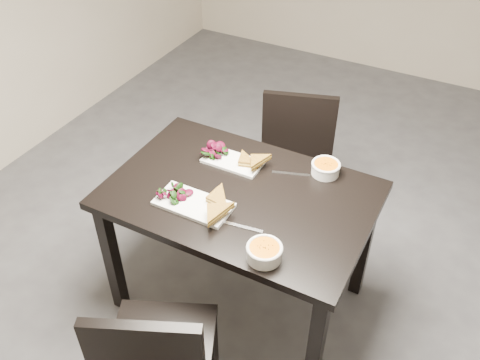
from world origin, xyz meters
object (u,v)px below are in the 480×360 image
Objects in this scene: soup_bowl_near at (264,252)px; chair_far at (295,160)px; soup_bowl_far at (326,168)px; table at (240,208)px; plate_near at (194,204)px; plate_far at (233,162)px; chair_near at (156,357)px.

chair_far is at bearing 105.26° from soup_bowl_near.
table is at bearing -133.74° from soup_bowl_far.
soup_bowl_far is (0.29, 0.31, 0.13)m from table.
soup_bowl_far reaches higher than plate_near.
chair_far reaches higher than soup_bowl_near.
plate_near is (-0.14, -0.85, 0.27)m from chair_far.
plate_far is at bearing 89.40° from plate_near.
soup_bowl_near is 0.62m from soup_bowl_far.
plate_far is at bearing 127.23° from table.
plate_near is at bearing -131.66° from soup_bowl_far.
chair_near reaches higher than plate_far.
plate_near is at bearing 162.10° from soup_bowl_near.
chair_near reaches higher than plate_near.
chair_near is 1.13m from soup_bowl_far.
soup_bowl_far is (0.27, 1.05, 0.30)m from chair_near.
plate_near reaches higher than table.
plate_near is 0.65m from soup_bowl_far.
table is at bearing 67.90° from chair_near.
chair_far is at bearing 74.37° from plate_far.
table is at bearing 131.23° from soup_bowl_near.
table is 0.45m from soup_bowl_far.
table is 1.41× the size of chair_near.
chair_far is 0.58m from plate_far.
soup_bowl_far is (0.02, 0.62, -0.00)m from soup_bowl_near.
plate_near is 2.47× the size of soup_bowl_far.
chair_near is (0.03, -0.75, -0.17)m from table.
soup_bowl_near is 0.63m from plate_far.
soup_bowl_far is (0.43, 0.49, 0.03)m from plate_near.
chair_far reaches higher than plate_far.
plate_near is 2.34× the size of soup_bowl_near.
chair_far is (0.00, 0.67, -0.17)m from table.
soup_bowl_far reaches higher than plate_far.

